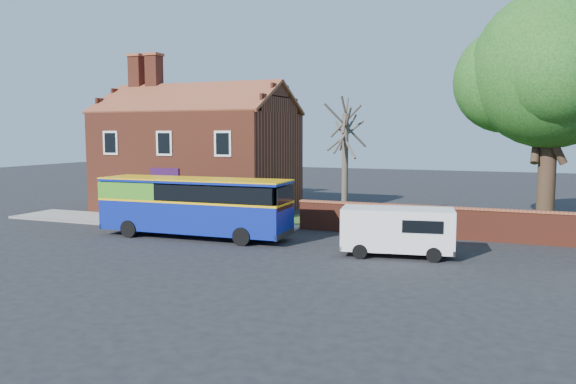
% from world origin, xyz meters
% --- Properties ---
extents(ground, '(120.00, 120.00, 0.00)m').
position_xyz_m(ground, '(0.00, 0.00, 0.00)').
color(ground, black).
rests_on(ground, ground).
extents(pavement, '(18.00, 3.50, 0.12)m').
position_xyz_m(pavement, '(-7.00, 5.75, 0.06)').
color(pavement, gray).
rests_on(pavement, ground).
extents(kerb, '(18.00, 0.15, 0.14)m').
position_xyz_m(kerb, '(-7.00, 4.00, 0.07)').
color(kerb, slate).
rests_on(kerb, ground).
extents(grass_strip, '(26.00, 12.00, 0.04)m').
position_xyz_m(grass_strip, '(13.00, 13.00, 0.02)').
color(grass_strip, '#426B28').
rests_on(grass_strip, ground).
extents(shop_building, '(12.30, 8.13, 10.50)m').
position_xyz_m(shop_building, '(-7.02, 11.50, 3.41)').
color(shop_building, maroon).
rests_on(shop_building, ground).
extents(boundary_wall, '(22.00, 0.38, 1.60)m').
position_xyz_m(boundary_wall, '(13.00, 7.00, 0.81)').
color(boundary_wall, maroon).
rests_on(boundary_wall, ground).
extents(bus, '(9.80, 2.74, 2.97)m').
position_xyz_m(bus, '(-2.37, 2.68, 1.69)').
color(bus, navy).
rests_on(bus, ground).
extents(van_near, '(4.90, 2.57, 2.05)m').
position_xyz_m(van_near, '(8.20, 2.12, 1.15)').
color(van_near, white).
rests_on(van_near, ground).
extents(large_tree, '(10.30, 8.15, 12.57)m').
position_xyz_m(large_tree, '(14.45, 11.19, 8.23)').
color(large_tree, black).
rests_on(large_tree, ground).
extents(bare_tree, '(2.59, 3.08, 6.89)m').
position_xyz_m(bare_tree, '(3.81, 9.35, 3.54)').
color(bare_tree, '#4C4238').
rests_on(bare_tree, ground).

